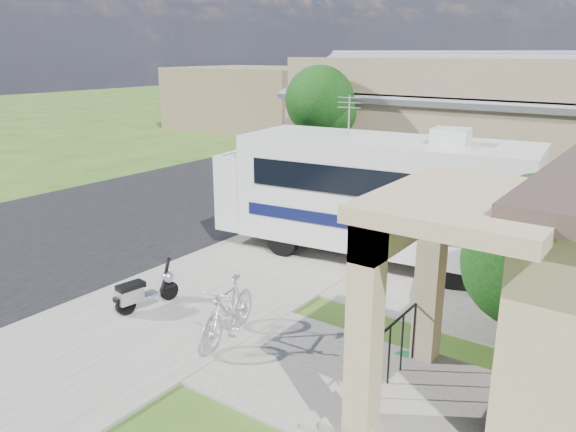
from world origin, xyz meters
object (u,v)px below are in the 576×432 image
Objects in this scene: motorhome at (373,192)px; shrub at (534,258)px; bicycle at (228,314)px; pickup_truck at (319,152)px; garden_hose at (406,364)px; van at (392,131)px; scooter at (143,291)px.

motorhome is 4.82m from shrub.
pickup_truck is at bearing 104.27° from bicycle.
bicycle is (-0.03, -5.37, -1.15)m from motorhome.
motorhome is 10.99m from pickup_truck.
garden_hose is at bearing -62.77° from motorhome.
bicycle is at bearing 126.86° from pickup_truck.
shrub is 0.52× the size of van.
scooter is at bearing -153.83° from shrub.
shrub is (4.27, -2.23, -0.12)m from motorhome.
scooter is 14.68m from pickup_truck.
shrub reaches higher than garden_hose.
motorhome is at bearing 139.66° from pickup_truck.
van reaches higher than scooter.
garden_hose is (2.96, 1.01, -0.46)m from bicycle.
pickup_truck is 7.32m from van.
garden_hose is at bearing -122.20° from shrub.
motorhome is 6.01m from scooter.
shrub reaches higher than pickup_truck.
motorhome reaches higher than garden_hose.
pickup_truck reaches higher than garden_hose.
motorhome reaches higher than scooter.
motorhome is at bearing 123.90° from garden_hose.
van is at bearing 116.16° from garden_hose.
bicycle is at bearing -61.02° from van.
shrub is at bearing -47.22° from van.
scooter is 0.77× the size of bicycle.
scooter is 0.24× the size of van.
shrub is 2.92m from garden_hose.
van is (-11.24, 18.02, -0.72)m from shrub.
shrub is 5.43m from bicycle.
van is (-4.73, 21.22, 0.43)m from scooter.
van reaches higher than pickup_truck.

